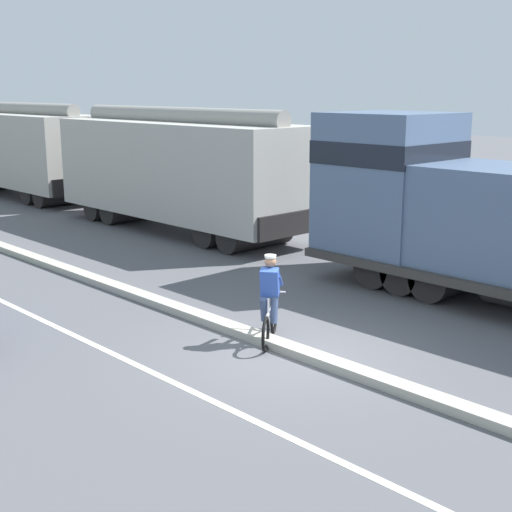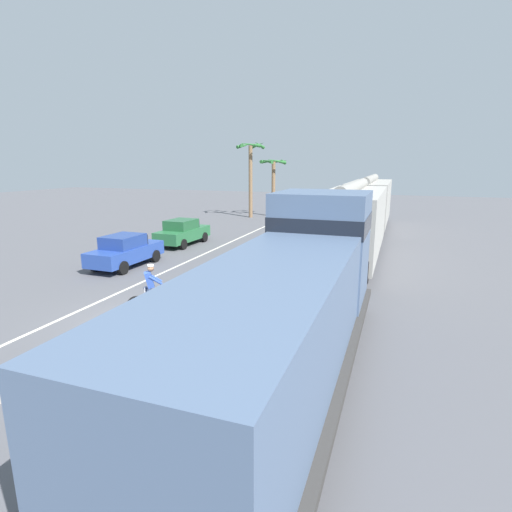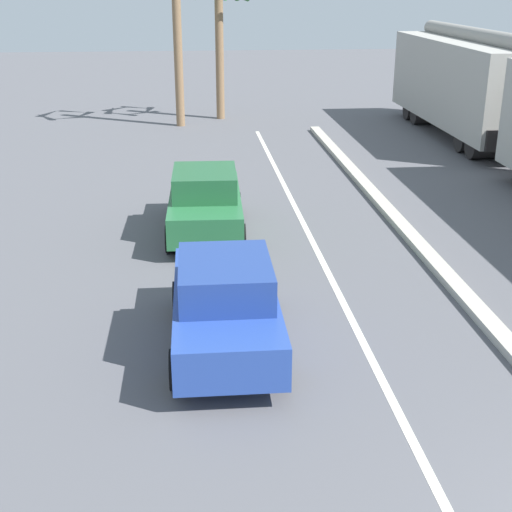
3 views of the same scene
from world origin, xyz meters
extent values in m
plane|color=#56565B|center=(0.00, 0.00, 0.00)|extent=(120.00, 120.00, 0.00)
cube|color=#B2AD9E|center=(0.00, 6.00, 0.08)|extent=(0.36, 36.00, 0.16)
cube|color=silver|center=(-2.40, 6.00, 0.00)|extent=(0.14, 36.00, 0.01)
cube|color=slate|center=(5.69, 2.02, 2.45)|extent=(2.80, 2.80, 3.50)
cube|color=black|center=(5.69, 2.02, 3.24)|extent=(2.83, 2.83, 0.56)
cylinder|color=black|center=(5.69, 1.61, 0.50)|extent=(2.40, 1.00, 1.00)
cylinder|color=black|center=(5.69, 0.81, 0.50)|extent=(2.40, 1.00, 1.00)
cylinder|color=black|center=(5.69, 0.01, 0.50)|extent=(2.40, 1.00, 1.00)
cube|color=#A8A69E|center=(5.69, 10.62, 2.15)|extent=(2.90, 10.40, 3.10)
cylinder|color=gray|center=(5.69, 10.62, 3.88)|extent=(0.60, 9.88, 0.60)
cube|color=black|center=(5.69, 15.87, 0.95)|extent=(2.61, 0.10, 0.70)
cube|color=black|center=(5.69, 5.37, 0.95)|extent=(2.61, 0.10, 0.70)
cylinder|color=black|center=(5.69, 14.39, 0.45)|extent=(2.46, 0.90, 0.90)
cylinder|color=black|center=(5.69, 13.29, 0.45)|extent=(2.46, 0.90, 0.90)
cylinder|color=black|center=(5.69, 7.94, 0.45)|extent=(2.46, 0.90, 0.90)
cylinder|color=black|center=(5.69, 6.84, 0.45)|extent=(2.46, 0.90, 0.90)
cube|color=#A3A199|center=(5.69, 22.22, 2.15)|extent=(2.90, 10.40, 3.10)
cylinder|color=gray|center=(5.69, 22.22, 3.88)|extent=(0.60, 9.88, 0.60)
cube|color=black|center=(5.69, 16.97, 0.95)|extent=(2.61, 0.10, 0.70)
cylinder|color=black|center=(5.69, 19.54, 0.45)|extent=(2.46, 0.90, 0.90)
cylinder|color=black|center=(5.69, 18.44, 0.45)|extent=(2.46, 0.90, 0.90)
torus|color=black|center=(0.57, 0.98, 0.33)|extent=(0.57, 0.44, 0.66)
torus|color=black|center=(-0.27, 0.36, 0.33)|extent=(0.57, 0.44, 0.66)
cylinder|color=silver|center=(0.15, 0.67, 0.63)|extent=(0.66, 0.51, 0.05)
cylinder|color=silver|center=(0.23, 0.73, 0.45)|extent=(0.42, 0.32, 0.36)
cylinder|color=silver|center=(-0.03, 0.54, 0.78)|extent=(0.04, 0.04, 0.30)
cylinder|color=silver|center=(0.51, 0.94, 0.88)|extent=(0.31, 0.41, 0.04)
cylinder|color=#38476B|center=(0.00, 0.68, 0.68)|extent=(0.33, 0.29, 0.52)
cylinder|color=#38476B|center=(0.11, 0.52, 0.68)|extent=(0.30, 0.27, 0.52)
cube|color=#2D4CA5|center=(0.11, 0.64, 1.20)|extent=(0.47, 0.47, 0.57)
sphere|color=#9E7051|center=(0.17, 0.69, 1.59)|extent=(0.22, 0.22, 0.22)
cylinder|color=white|center=(0.17, 0.69, 1.69)|extent=(0.22, 0.22, 0.05)
cylinder|color=#2D4CA5|center=(0.18, 0.89, 1.20)|extent=(0.42, 0.35, 0.36)
cylinder|color=#2D4CA5|center=(0.37, 0.63, 1.20)|extent=(0.42, 0.35, 0.36)
camera|label=1|loc=(-9.05, -8.53, 4.75)|focal=50.00mm
camera|label=2|loc=(7.95, -10.40, 5.04)|focal=28.00mm
camera|label=3|loc=(-5.32, -5.13, 5.87)|focal=50.00mm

